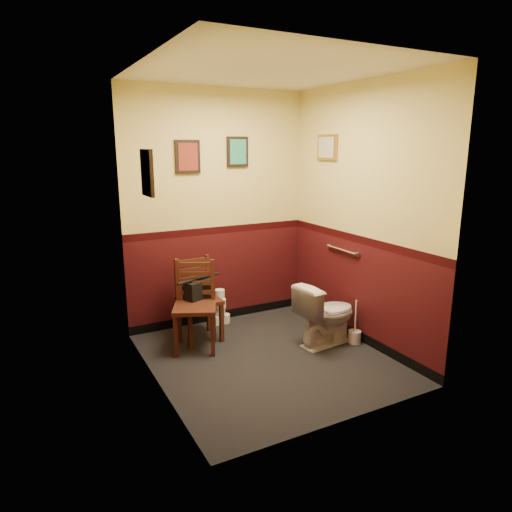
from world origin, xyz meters
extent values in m
cube|color=black|center=(0.00, 0.00, 0.00)|extent=(2.20, 2.40, 0.00)
cube|color=silver|center=(0.00, 0.00, 2.70)|extent=(2.20, 2.40, 0.00)
cube|color=#3C0D10|center=(0.00, 1.20, 1.35)|extent=(2.20, 0.00, 2.70)
cube|color=#3C0D10|center=(0.00, -1.20, 1.35)|extent=(2.20, 0.00, 2.70)
cube|color=#3C0D10|center=(-1.10, 0.00, 1.35)|extent=(0.00, 2.40, 2.70)
cube|color=#3C0D10|center=(1.10, 0.00, 1.35)|extent=(0.00, 2.40, 2.70)
cylinder|color=silver|center=(1.07, 0.25, 0.95)|extent=(0.03, 0.50, 0.03)
cylinder|color=silver|center=(1.09, 0.00, 0.95)|extent=(0.02, 0.06, 0.06)
cylinder|color=silver|center=(1.09, 0.50, 0.95)|extent=(0.02, 0.06, 0.06)
cube|color=black|center=(-0.35, 1.18, 1.95)|extent=(0.28, 0.03, 0.36)
cube|color=maroon|center=(-0.35, 1.17, 1.95)|extent=(0.22, 0.01, 0.30)
cube|color=black|center=(0.25, 1.18, 2.00)|extent=(0.26, 0.03, 0.34)
cube|color=#2A8868|center=(0.25, 1.17, 2.00)|extent=(0.20, 0.01, 0.28)
cube|color=black|center=(-1.08, 0.10, 1.85)|extent=(0.03, 0.30, 0.38)
cube|color=#AFAF8A|center=(-1.07, 0.10, 1.85)|extent=(0.01, 0.24, 0.31)
cube|color=olive|center=(1.08, 0.60, 2.05)|extent=(0.03, 0.34, 0.28)
cube|color=#AFAF8A|center=(1.07, 0.60, 2.05)|extent=(0.01, 0.28, 0.22)
imported|color=white|center=(0.72, 0.02, 0.33)|extent=(0.72, 0.45, 0.67)
cylinder|color=silver|center=(1.01, -0.10, 0.07)|extent=(0.13, 0.13, 0.13)
cylinder|color=silver|center=(1.01, -0.10, 0.29)|extent=(0.02, 0.02, 0.38)
cube|color=#542819|center=(-0.55, 0.55, 0.46)|extent=(0.56, 0.56, 0.04)
cube|color=#542819|center=(-0.79, 0.46, 0.23)|extent=(0.05, 0.05, 0.46)
cube|color=#542819|center=(-0.64, 0.79, 0.23)|extent=(0.05, 0.05, 0.46)
cube|color=#542819|center=(-0.46, 0.31, 0.23)|extent=(0.05, 0.05, 0.46)
cube|color=#542819|center=(-0.31, 0.64, 0.23)|extent=(0.05, 0.05, 0.46)
cube|color=#542819|center=(-0.64, 0.80, 0.68)|extent=(0.05, 0.05, 0.46)
cube|color=#542819|center=(-0.31, 0.65, 0.68)|extent=(0.05, 0.05, 0.46)
cube|color=#542819|center=(-0.47, 0.72, 0.56)|extent=(0.32, 0.17, 0.05)
cube|color=#542819|center=(-0.47, 0.72, 0.66)|extent=(0.32, 0.17, 0.05)
cube|color=#542819|center=(-0.47, 0.72, 0.76)|extent=(0.32, 0.17, 0.05)
cube|color=#542819|center=(-0.47, 0.72, 0.86)|extent=(0.32, 0.17, 0.05)
cube|color=#542819|center=(-0.42, 0.77, 0.45)|extent=(0.42, 0.42, 0.04)
cube|color=#542819|center=(-0.60, 0.58, 0.22)|extent=(0.04, 0.04, 0.45)
cube|color=#542819|center=(-0.60, 0.94, 0.22)|extent=(0.04, 0.04, 0.45)
cube|color=#542819|center=(-0.24, 0.59, 0.22)|extent=(0.04, 0.04, 0.45)
cube|color=#542819|center=(-0.25, 0.95, 0.22)|extent=(0.04, 0.04, 0.45)
cube|color=#542819|center=(-0.60, 0.94, 0.67)|extent=(0.04, 0.04, 0.45)
cube|color=#542819|center=(-0.25, 0.95, 0.67)|extent=(0.04, 0.04, 0.45)
cube|color=#542819|center=(-0.42, 0.95, 0.55)|extent=(0.34, 0.03, 0.04)
cube|color=#542819|center=(-0.42, 0.95, 0.64)|extent=(0.34, 0.03, 0.04)
cube|color=#542819|center=(-0.42, 0.95, 0.74)|extent=(0.34, 0.03, 0.04)
cube|color=#542819|center=(-0.42, 0.95, 0.84)|extent=(0.34, 0.03, 0.04)
cube|color=black|center=(-0.42, 0.77, 0.57)|extent=(0.36, 0.27, 0.20)
cylinder|color=black|center=(-0.42, 0.77, 0.69)|extent=(0.28, 0.13, 0.03)
cylinder|color=silver|center=(-0.11, 1.07, 0.05)|extent=(0.12, 0.12, 0.11)
cylinder|color=silver|center=(0.01, 1.07, 0.05)|extent=(0.12, 0.12, 0.11)
cylinder|color=silver|center=(-0.05, 1.06, 0.16)|extent=(0.12, 0.12, 0.11)
cylinder|color=silver|center=(-0.05, 1.04, 0.26)|extent=(0.12, 0.12, 0.11)
cylinder|color=silver|center=(-0.05, 1.07, 0.37)|extent=(0.12, 0.12, 0.11)
camera|label=1|loc=(-2.05, -3.65, 2.06)|focal=32.00mm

